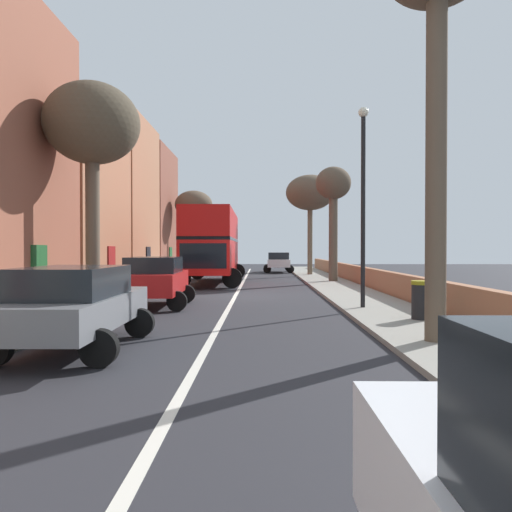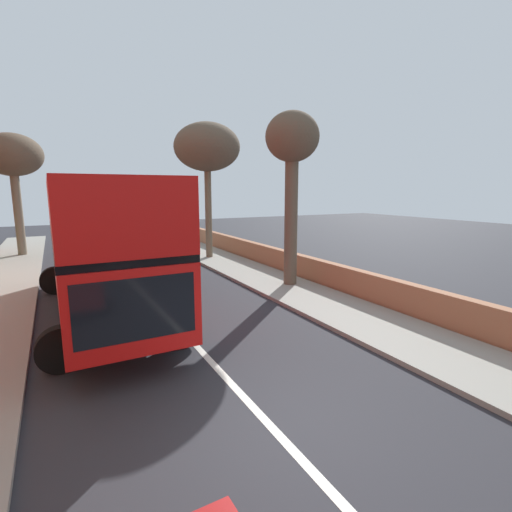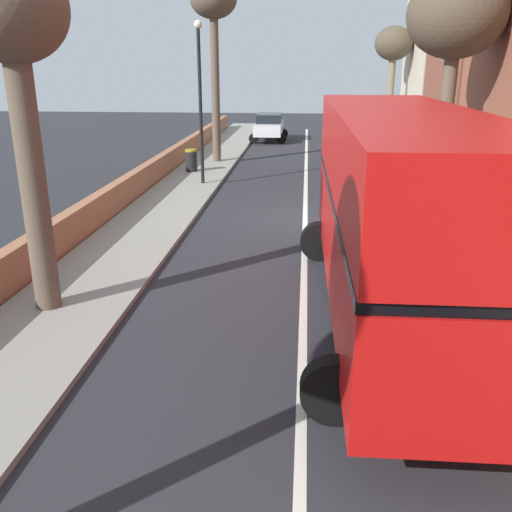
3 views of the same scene
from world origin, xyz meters
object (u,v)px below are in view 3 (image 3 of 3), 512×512
object	(u,v)px
parked_car_white_right_2	(269,126)
street_tree_right_3	(214,10)
parked_car_grey_left_3	(356,145)
street_tree_left_2	(456,19)
street_tree_left_4	(393,48)
litter_bin_right	(191,160)
street_tree_right_1	(13,36)
double_decker_bus	(398,204)
parked_car_red_left_0	(371,170)
lamppost_right	(200,91)

from	to	relation	value
parked_car_white_right_2	street_tree_right_3	xyz separation A→B (m)	(2.08, 9.17, 6.29)
parked_car_grey_left_3	street_tree_left_2	distance (m)	9.85
parked_car_grey_left_3	street_tree_right_3	bearing A→B (deg)	3.73
parked_car_grey_left_3	street_tree_right_3	distance (m)	9.51
parked_car_white_right_2	street_tree_left_4	size ratio (longest dim) A/B	0.64
litter_bin_right	parked_car_grey_left_3	bearing A→B (deg)	-155.92
street_tree_right_3	litter_bin_right	size ratio (longest dim) A/B	8.43
parked_car_white_right_2	street_tree_left_2	distance (m)	18.95
parked_car_grey_left_3	street_tree_right_1	world-z (taller)	street_tree_right_1
double_decker_bus	parked_car_red_left_0	world-z (taller)	double_decker_bus
street_tree_right_1	street_tree_left_4	distance (m)	29.86
parked_car_red_left_0	street_tree_right_1	bearing A→B (deg)	56.52
parked_car_white_right_2	litter_bin_right	size ratio (longest dim) A/B	4.41
street_tree_left_4	lamppost_right	world-z (taller)	street_tree_left_4
parked_car_white_right_2	street_tree_right_3	world-z (taller)	street_tree_right_3
street_tree_left_2	parked_car_red_left_0	bearing A→B (deg)	-19.05
street_tree_right_1	lamppost_right	size ratio (longest dim) A/B	1.04
double_decker_bus	parked_car_red_left_0	size ratio (longest dim) A/B	2.52
double_decker_bus	parked_car_red_left_0	bearing A→B (deg)	-94.00
double_decker_bus	litter_bin_right	distance (m)	16.65
street_tree_left_2	street_tree_right_3	distance (m)	12.10
street_tree_right_3	parked_car_grey_left_3	bearing A→B (deg)	-176.27
street_tree_right_3	street_tree_left_2	bearing A→B (deg)	141.84
parked_car_white_right_2	lamppost_right	size ratio (longest dim) A/B	0.71
parked_car_red_left_0	street_tree_left_2	bearing A→B (deg)	160.95
parked_car_red_left_0	parked_car_grey_left_3	size ratio (longest dim) A/B	0.91
street_tree_right_1	street_tree_left_4	world-z (taller)	street_tree_left_4
parked_car_grey_left_3	litter_bin_right	size ratio (longest dim) A/B	4.42
street_tree_left_4	double_decker_bus	bearing A→B (deg)	82.61
parked_car_white_right_2	street_tree_left_2	xyz separation A→B (m)	(-7.40, 16.62, 5.29)
lamppost_right	parked_car_grey_left_3	bearing A→B (deg)	-138.08
street_tree_right_1	street_tree_right_3	world-z (taller)	street_tree_right_3
street_tree_left_4	street_tree_left_2	bearing A→B (deg)	88.70
street_tree_right_1	street_tree_left_2	world-z (taller)	street_tree_left_2
parked_car_white_right_2	street_tree_right_3	size ratio (longest dim) A/B	0.52
parked_car_red_left_0	street_tree_right_1	xyz separation A→B (m)	(7.72, 11.67, 4.33)
street_tree_right_3	double_decker_bus	bearing A→B (deg)	109.20
street_tree_right_3	street_tree_left_4	size ratio (longest dim) A/B	1.22
parked_car_white_right_2	street_tree_right_1	xyz separation A→B (m)	(2.72, 27.46, 4.31)
litter_bin_right	street_tree_right_1	bearing A→B (deg)	90.31
parked_car_red_left_0	parked_car_white_right_2	world-z (taller)	parked_car_white_right_2
parked_car_white_right_2	parked_car_grey_left_3	distance (m)	10.04
double_decker_bus	parked_car_red_left_0	xyz separation A→B (m)	(-0.80, -11.41, -1.39)
double_decker_bus	litter_bin_right	xyz separation A→B (m)	(7.00, -15.01, -1.72)
street_tree_left_4	litter_bin_right	bearing A→B (deg)	50.12
double_decker_bus	street_tree_right_3	bearing A→B (deg)	-70.80
parked_car_white_right_2	litter_bin_right	bearing A→B (deg)	77.07
double_decker_bus	lamppost_right	size ratio (longest dim) A/B	1.63
parked_car_red_left_0	lamppost_right	bearing A→B (deg)	-8.20
parked_car_white_right_2	street_tree_right_1	world-z (taller)	street_tree_right_1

